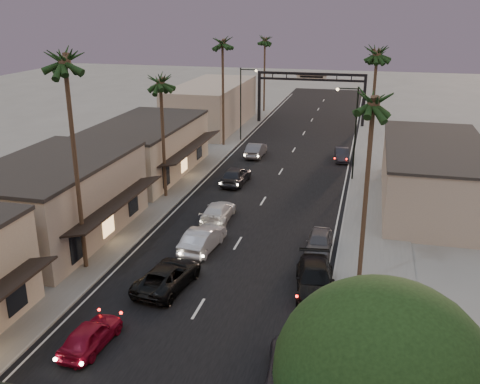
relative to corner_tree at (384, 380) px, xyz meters
The scene contains 29 objects.
ground 34.43m from the corner_tree, 106.23° to the left, with size 200.00×200.00×0.00m, color slate.
road 39.19m from the corner_tree, 104.16° to the left, with size 14.00×120.00×0.02m, color black.
sidewalk_left 48.78m from the corner_tree, 113.07° to the left, with size 5.00×92.00×0.12m, color slate.
sidewalk_right 44.94m from the corner_tree, 89.97° to the left, with size 5.00×92.00×0.12m, color slate.
storefront_mid 29.32m from the corner_tree, 140.47° to the left, with size 8.00×14.00×5.50m, color gray.
storefront_far 41.37m from the corner_tree, 123.05° to the left, with size 8.00×16.00×5.00m, color tan.
storefront_dist 61.86m from the corner_tree, 111.33° to the left, with size 8.00×20.00×6.00m, color gray.
building_right 33.05m from the corner_tree, 82.09° to the left, with size 8.00×18.00×5.00m, color gray.
corner_tree is the anchor object (origin of this frame).
arch 63.26m from the corner_tree, 98.62° to the left, with size 15.20×0.40×7.27m.
streetlight_right 37.64m from the corner_tree, 93.89° to the left, with size 2.13×0.30×9.00m.
streetlight_left 53.15m from the corner_tree, 107.97° to the left, with size 2.13×0.30×9.00m.
palm_lb 24.36m from the corner_tree, 141.17° to the left, with size 3.20×3.20×15.20m.
palm_lc 34.09m from the corner_tree, 122.34° to the left, with size 3.20×3.20×12.20m.
palm_ld 51.28m from the corner_tree, 110.81° to the left, with size 3.20×3.20×14.20m.
palm_ra 17.45m from the corner_tree, 93.03° to the left, with size 3.20×3.20×13.20m.
palm_rb 37.12m from the corner_tree, 91.37° to the left, with size 3.20×3.20×14.20m.
palm_rc 56.74m from the corner_tree, 90.89° to the left, with size 3.20×3.20×12.20m.
palm_far 72.96m from the corner_tree, 104.14° to the left, with size 3.20×3.20×13.20m.
oncoming_red 16.07m from the corner_tree, 152.90° to the left, with size 1.63×4.05×1.38m, color maroon.
oncoming_pickup 18.77m from the corner_tree, 131.75° to the left, with size 2.48×5.37×1.49m, color black.
oncoming_silver 22.79m from the corner_tree, 121.39° to the left, with size 1.73×4.95×1.63m, color gray.
oncoming_white 27.76m from the corner_tree, 116.24° to the left, with size 2.02×4.97×1.44m, color silver.
oncoming_dgrey 36.44m from the corner_tree, 111.10° to the left, with size 2.00×4.96×1.69m, color black.
oncoming_grey_far 45.88m from the corner_tree, 106.84° to the left, with size 1.64×4.70×1.55m, color #545459.
curbside_near 9.03m from the corner_tree, 118.01° to the left, with size 2.28×4.95×1.38m, color black.
curbside_black 16.31m from the corner_tree, 102.71° to the left, with size 2.23×5.48×1.59m, color black.
curbside_grey 21.57m from the corner_tree, 100.24° to the left, with size 1.69×4.21×1.43m, color #424146.
curbside_far 44.75m from the corner_tree, 94.82° to the left, with size 1.43×4.09×1.35m, color black.
Camera 1 is at (8.54, -5.71, 16.00)m, focal length 40.00 mm.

